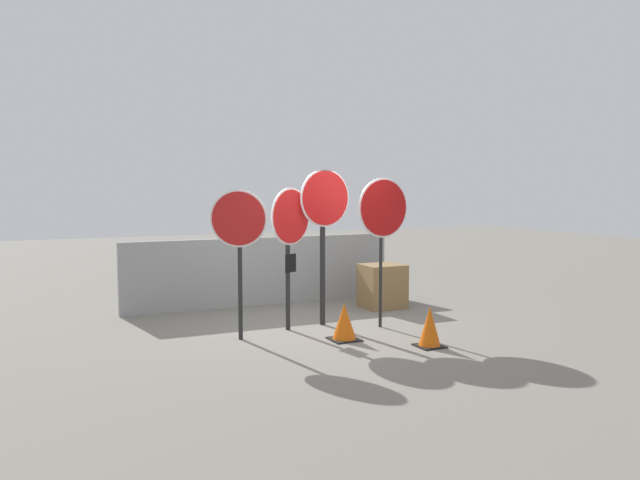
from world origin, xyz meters
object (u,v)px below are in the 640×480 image
stop_sign_0 (239,229)px  stop_sign_2 (324,216)px  stop_sign_3 (383,214)px  traffic_cone_1 (344,322)px  storage_crate (382,286)px  stop_sign_1 (290,229)px  traffic_cone_0 (430,327)px

stop_sign_0 → stop_sign_2: 1.60m
stop_sign_2 → stop_sign_3: stop_sign_2 is taller
traffic_cone_1 → storage_crate: storage_crate is taller
stop_sign_0 → stop_sign_1: bearing=45.2°
stop_sign_3 → traffic_cone_1: bearing=-160.0°
storage_crate → stop_sign_1: bearing=-155.7°
traffic_cone_0 → traffic_cone_1: bearing=137.6°
stop_sign_3 → traffic_cone_0: 2.02m
stop_sign_1 → traffic_cone_0: stop_sign_1 is taller
stop_sign_3 → traffic_cone_1: (-0.92, -0.48, -1.54)m
storage_crate → traffic_cone_0: bearing=-106.7°
stop_sign_2 → stop_sign_3: (0.78, -0.53, 0.04)m
stop_sign_3 → traffic_cone_0: stop_sign_3 is taller
stop_sign_2 → traffic_cone_1: (-0.14, -1.01, -1.51)m
stop_sign_3 → storage_crate: size_ratio=2.95×
traffic_cone_0 → storage_crate: (0.83, 2.76, 0.12)m
stop_sign_1 → traffic_cone_0: size_ratio=3.90×
storage_crate → stop_sign_0: bearing=-157.7°
stop_sign_3 → traffic_cone_1: size_ratio=4.35×
stop_sign_2 → stop_sign_0: bearing=-175.5°
stop_sign_3 → traffic_cone_0: size_ratio=4.17×
stop_sign_1 → stop_sign_3: (1.41, -0.43, 0.21)m
traffic_cone_0 → storage_crate: size_ratio=0.71×
stop_sign_1 → storage_crate: size_ratio=2.76×
stop_sign_0 → traffic_cone_0: bearing=-4.1°
stop_sign_0 → storage_crate: bearing=50.5°
stop_sign_2 → traffic_cone_1: bearing=-107.6°
stop_sign_0 → stop_sign_3: bearing=24.6°
stop_sign_0 → stop_sign_3: 2.33m
stop_sign_1 → stop_sign_3: 1.49m
stop_sign_0 → stop_sign_2: (1.55, 0.39, 0.14)m
stop_sign_2 → stop_sign_1: bearing=-179.9°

